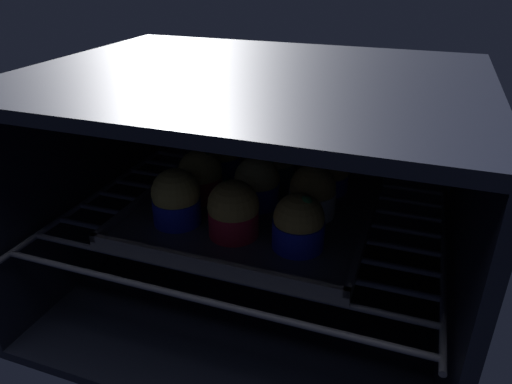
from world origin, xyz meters
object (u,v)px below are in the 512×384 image
Objects in this scene: muffin_row2_col1 at (274,159)px; muffin_row2_col2 at (328,170)px; muffin_row1_col2 at (313,193)px; muffin_row0_col1 at (232,210)px; baking_tray at (256,208)px; muffin_row1_col0 at (200,176)px; muffin_row0_col2 at (299,224)px; muffin_row2_col0 at (222,154)px; muffin_row1_col1 at (258,183)px; muffin_row0_col0 at (176,199)px.

muffin_row2_col2 is (8.75, 0.09, -0.62)cm from muffin_row2_col1.
muffin_row1_col2 is 0.88× the size of muffin_row2_col1.
muffin_row2_col1 is (-8.45, 8.50, 0.68)cm from muffin_row1_col2.
muffin_row2_col1 reaches higher than muffin_row0_col1.
muffin_row1_col0 reaches higher than baking_tray.
muffin_row1_col0 is (-8.88, -0.39, 4.02)cm from baking_tray.
muffin_row0_col2 is 24.80cm from muffin_row2_col0.
muffin_row1_col1 is 0.97× the size of muffin_row2_col2.
muffin_row1_col2 is at bearing -92.02° from muffin_row2_col2.
muffin_row2_col1 reaches higher than muffin_row1_col2.
muffin_row2_col2 is (0.30, 8.59, 0.06)cm from muffin_row1_col2.
muffin_row0_col2 is at bearing -87.61° from muffin_row1_col2.
muffin_row0_col0 is 12.47cm from muffin_row1_col1.
muffin_row2_col0 is at bearing 117.40° from muffin_row0_col1.
muffin_row2_col0 is (-8.91, 17.19, 0.29)cm from muffin_row0_col1.
muffin_row1_col1 is 8.26cm from muffin_row2_col1.
baking_tray is 3.92× the size of muffin_row2_col1.
muffin_row1_col0 is 1.00× the size of muffin_row1_col2.
muffin_row0_col0 is 8.55cm from muffin_row0_col1.
baking_tray is at bearing -109.83° from muffin_row1_col1.
muffin_row0_col2 is 0.97× the size of muffin_row2_col2.
muffin_row1_col2 is at bearing -45.17° from muffin_row2_col1.
muffin_row2_col0 is at bearing 154.83° from muffin_row1_col2.
muffin_row2_col1 reaches higher than baking_tray.
muffin_row2_col2 reaches higher than muffin_row1_col2.
muffin_row2_col2 is (17.51, 17.11, -0.14)cm from muffin_row0_col0.
muffin_row2_col0 is at bearing 91.22° from muffin_row1_col0.
muffin_row2_col0 is at bearing 139.07° from muffin_row1_col1.
muffin_row2_col0 is (-17.95, 17.11, 0.55)cm from muffin_row0_col2.
muffin_row0_col1 is at bearing -2.78° from muffin_row0_col0.
muffin_row2_col0 is (-0.37, 16.78, 0.22)cm from muffin_row0_col0.
muffin_row0_col2 is 0.99× the size of muffin_row1_col2.
muffin_row0_col0 is 19.20cm from muffin_row1_col2.
muffin_row2_col0 is (-0.19, 8.79, 0.36)cm from muffin_row1_col0.
muffin_row1_col0 is at bearing -177.51° from baking_tray.
muffin_row0_col1 is 12.11cm from muffin_row1_col0.
muffin_row0_col1 reaches higher than muffin_row1_col2.
muffin_row2_col0 is at bearing -178.49° from muffin_row2_col1.
muffin_row0_col1 is 1.02× the size of muffin_row1_col0.
muffin_row2_col0 reaches higher than muffin_row1_col1.
baking_tray is 9.82cm from muffin_row2_col1.
muffin_row0_col1 is 12.45cm from muffin_row1_col2.
muffin_row0_col0 is (-8.70, -8.37, 4.17)cm from baking_tray.
muffin_row0_col0 is at bearing -88.69° from muffin_row1_col0.
muffin_row2_col1 is (0.06, 8.65, 4.65)cm from baking_tray.
muffin_row2_col0 reaches higher than muffin_row1_col2.
muffin_row0_col2 is (17.58, -0.33, -0.33)cm from muffin_row0_col0.
muffin_row0_col2 is at bearing -25.11° from muffin_row1_col0.
baking_tray is at bearing 2.49° from muffin_row1_col0.
baking_tray is 4.14× the size of muffin_row2_col0.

